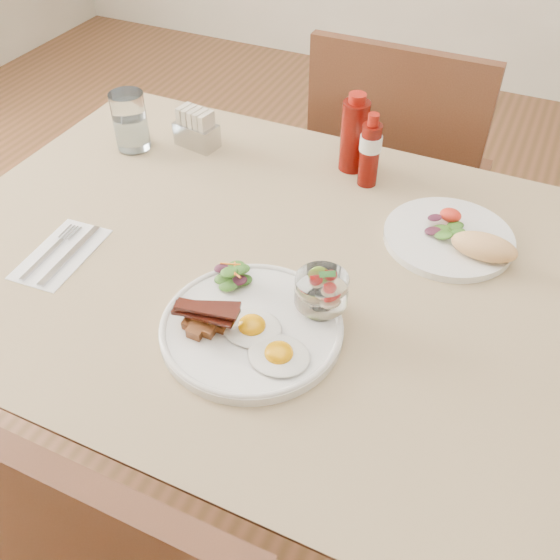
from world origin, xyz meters
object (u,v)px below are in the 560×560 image
(chair_far, at_px, (396,182))
(second_plate, at_px, (457,239))
(water_glass, at_px, (131,125))
(sugar_caddy, at_px, (196,130))
(table, at_px, (298,303))
(main_plate, at_px, (252,328))
(fruit_cup, at_px, (322,290))
(hot_sauce_bottle, at_px, (370,151))
(ketchup_bottle, at_px, (354,135))

(chair_far, height_order, second_plate, chair_far)
(water_glass, bearing_deg, sugar_caddy, 28.17)
(table, bearing_deg, second_plate, 36.25)
(sugar_caddy, distance_m, water_glass, 0.14)
(main_plate, bearing_deg, fruit_cup, 39.69)
(table, height_order, water_glass, water_glass)
(chair_far, height_order, hot_sauce_bottle, chair_far)
(second_plate, xyz_separation_m, ketchup_bottle, (-0.26, 0.16, 0.06))
(main_plate, xyz_separation_m, hot_sauce_bottle, (0.03, 0.46, 0.07))
(hot_sauce_bottle, bearing_deg, ketchup_bottle, 138.69)
(table, distance_m, hot_sauce_bottle, 0.33)
(main_plate, xyz_separation_m, sugar_caddy, (-0.36, 0.45, 0.03))
(water_glass, bearing_deg, ketchup_bottle, 14.89)
(hot_sauce_bottle, height_order, sugar_caddy, hot_sauce_bottle)
(table, distance_m, main_plate, 0.20)
(ketchup_bottle, relative_size, sugar_caddy, 1.64)
(second_plate, xyz_separation_m, hot_sauce_bottle, (-0.21, 0.12, 0.06))
(ketchup_bottle, xyz_separation_m, sugar_caddy, (-0.34, -0.06, -0.04))
(second_plate, distance_m, hot_sauce_bottle, 0.25)
(chair_far, bearing_deg, sugar_caddy, -133.02)
(main_plate, xyz_separation_m, second_plate, (0.24, 0.34, 0.01))
(ketchup_bottle, xyz_separation_m, hot_sauce_bottle, (0.05, -0.04, -0.00))
(fruit_cup, bearing_deg, ketchup_bottle, 103.71)
(main_plate, xyz_separation_m, water_glass, (-0.48, 0.38, 0.05))
(hot_sauce_bottle, height_order, water_glass, hot_sauce_bottle)
(fruit_cup, bearing_deg, second_plate, 60.77)
(main_plate, bearing_deg, hot_sauce_bottle, 86.74)
(second_plate, bearing_deg, table, -143.75)
(main_plate, xyz_separation_m, fruit_cup, (0.08, 0.07, 0.05))
(ketchup_bottle, height_order, hot_sauce_bottle, ketchup_bottle)
(water_glass, bearing_deg, fruit_cup, -28.98)
(fruit_cup, height_order, water_glass, water_glass)
(sugar_caddy, bearing_deg, water_glass, -142.26)
(water_glass, bearing_deg, main_plate, -38.56)
(chair_far, relative_size, sugar_caddy, 9.33)
(ketchup_bottle, bearing_deg, chair_far, 85.51)
(chair_far, relative_size, main_plate, 3.32)
(second_plate, bearing_deg, main_plate, -124.69)
(chair_far, bearing_deg, fruit_cup, -84.04)
(chair_far, distance_m, fruit_cup, 0.82)
(table, height_order, ketchup_bottle, ketchup_bottle)
(table, xyz_separation_m, fruit_cup, (0.08, -0.10, 0.15))
(chair_far, height_order, ketchup_bottle, chair_far)
(second_plate, relative_size, water_glass, 1.91)
(second_plate, bearing_deg, hot_sauce_bottle, 149.84)
(main_plate, height_order, hot_sauce_bottle, hot_sauce_bottle)
(second_plate, relative_size, sugar_caddy, 2.39)
(table, bearing_deg, sugar_caddy, 142.67)
(main_plate, relative_size, second_plate, 1.18)
(table, relative_size, second_plate, 5.59)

